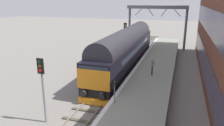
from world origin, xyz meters
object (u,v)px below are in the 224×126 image
Objects in this scene: platform_number_sign at (114,88)px; waiting_passenger at (152,65)px; signal_post_mid at (125,33)px; diesel_locomotive at (126,48)px; signal_post_near at (42,82)px.

platform_number_sign is 6.86m from waiting_passenger.
waiting_passenger is at bearing -64.16° from signal_post_mid.
signal_post_mid is 18.93m from platform_number_sign.
diesel_locomotive is 12.53× the size of platform_number_sign.
signal_post_mid reaches higher than waiting_passenger.
waiting_passenger is at bearing 57.20° from signal_post_near.
signal_post_mid is at bearing 17.90° from waiting_passenger.
diesel_locomotive reaches higher than signal_post_mid.
signal_post_mid is (-2.04, 7.46, 0.48)m from diesel_locomotive.
signal_post_near is 0.97× the size of signal_post_mid.
waiting_passenger is (5.71, 8.86, -0.85)m from signal_post_near.
waiting_passenger is at bearing 76.18° from platform_number_sign.
platform_number_sign is (4.07, -18.46, -0.88)m from signal_post_mid.
signal_post_near is at bearing -151.64° from platform_number_sign.
platform_number_sign is (4.07, 2.20, -0.75)m from signal_post_near.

